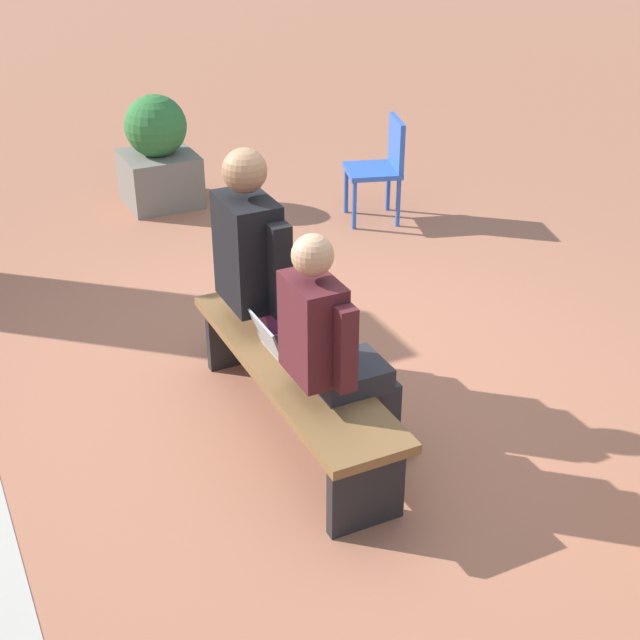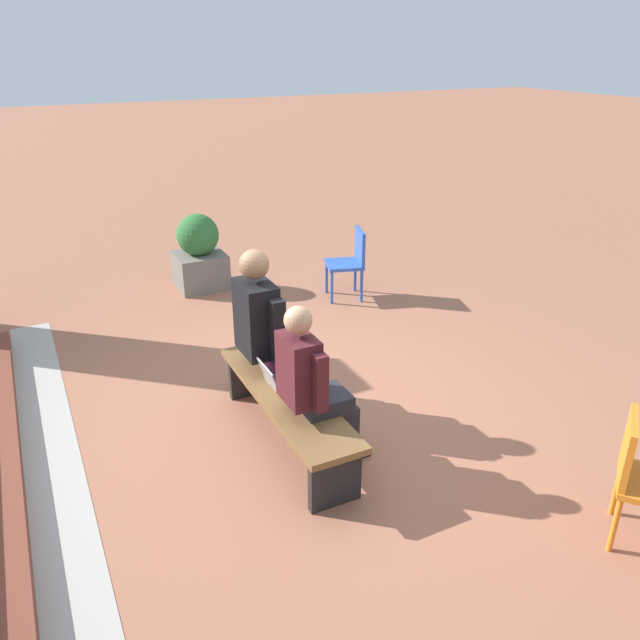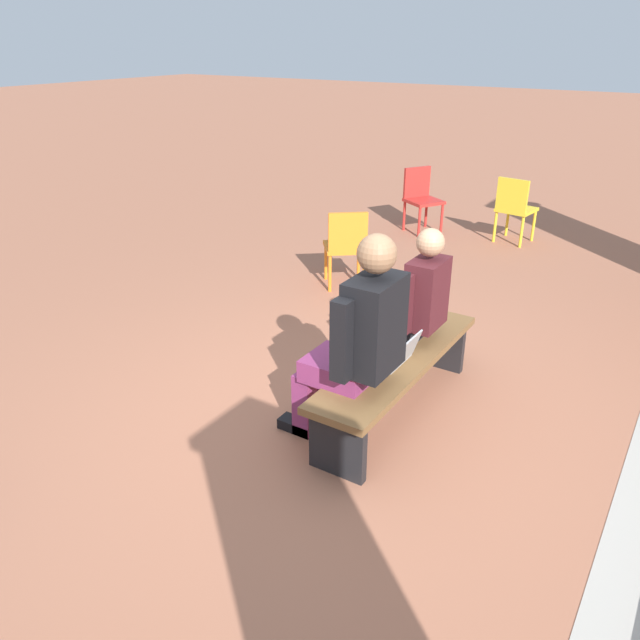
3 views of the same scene
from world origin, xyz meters
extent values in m
plane|color=#9E6047|center=(0.00, 0.00, 0.00)|extent=(60.00, 60.00, 0.00)
cube|color=brown|center=(-0.39, 0.23, 0.42)|extent=(1.80, 0.44, 0.05)
cube|color=black|center=(-1.19, 0.23, 0.20)|extent=(0.06, 0.37, 0.40)
cube|color=black|center=(0.41, 0.23, 0.20)|extent=(0.06, 0.37, 0.40)
cube|color=#232328|center=(-0.71, 0.07, 0.50)|extent=(0.30, 0.35, 0.12)
cube|color=#232328|center=(-0.79, -0.10, 0.23)|extent=(0.10, 0.11, 0.45)
cube|color=black|center=(-0.79, -0.16, 0.03)|extent=(0.10, 0.21, 0.06)
cube|color=#232328|center=(-0.64, -0.10, 0.23)|extent=(0.10, 0.11, 0.45)
cube|color=black|center=(-0.64, -0.16, 0.03)|extent=(0.10, 0.21, 0.06)
cube|color=#47191E|center=(-0.71, 0.27, 0.81)|extent=(0.33, 0.21, 0.49)
cube|color=#195133|center=(-0.71, 0.16, 0.78)|extent=(0.04, 0.01, 0.30)
cube|color=#47191E|center=(-0.93, 0.20, 0.79)|extent=(0.08, 0.09, 0.42)
cube|color=#47191E|center=(-0.50, 0.20, 0.79)|extent=(0.08, 0.09, 0.42)
sphere|color=tan|center=(-0.71, 0.27, 1.18)|extent=(0.19, 0.19, 0.19)
cube|color=#7F2D5B|center=(0.07, 0.04, 0.51)|extent=(0.36, 0.42, 0.15)
cube|color=#7F2D5B|center=(-0.02, -0.17, 0.23)|extent=(0.12, 0.13, 0.45)
cube|color=black|center=(-0.02, -0.24, 0.04)|extent=(0.12, 0.25, 0.07)
cube|color=#7F2D5B|center=(0.17, -0.17, 0.23)|extent=(0.12, 0.13, 0.45)
cube|color=black|center=(0.17, -0.24, 0.04)|extent=(0.12, 0.25, 0.07)
cube|color=black|center=(0.07, 0.27, 0.88)|extent=(0.40, 0.25, 0.59)
cube|color=black|center=(-0.18, 0.19, 0.86)|extent=(0.09, 0.11, 0.50)
cube|color=black|center=(0.33, 0.19, 0.86)|extent=(0.09, 0.11, 0.50)
sphere|color=#8C6647|center=(0.07, 0.27, 1.33)|extent=(0.23, 0.23, 0.23)
cube|color=#9EA0A5|center=(-0.30, 0.19, 0.46)|extent=(0.32, 0.22, 0.02)
cube|color=#2D2D33|center=(-0.30, 0.18, 0.47)|extent=(0.29, 0.15, 0.00)
cube|color=#9EA0A5|center=(-0.30, 0.33, 0.57)|extent=(0.32, 0.07, 0.19)
cube|color=#33519E|center=(-0.30, 0.32, 0.57)|extent=(0.28, 0.06, 0.17)
cube|color=red|center=(-4.61, -1.46, 0.42)|extent=(0.58, 0.58, 0.04)
cube|color=red|center=(-4.71, -1.62, 0.64)|extent=(0.36, 0.24, 0.40)
cylinder|color=red|center=(-4.36, -1.40, 0.20)|extent=(0.04, 0.04, 0.40)
cylinder|color=red|center=(-4.67, -1.21, 0.20)|extent=(0.04, 0.04, 0.40)
cylinder|color=red|center=(-4.55, -1.70, 0.20)|extent=(0.04, 0.04, 0.40)
cylinder|color=red|center=(-4.86, -1.52, 0.20)|extent=(0.04, 0.04, 0.40)
cube|color=orange|center=(-2.34, -1.35, 0.42)|extent=(0.59, 0.59, 0.04)
cube|color=orange|center=(-2.19, -1.23, 0.64)|extent=(0.28, 0.34, 0.40)
cylinder|color=orange|center=(-2.60, -1.32, 0.20)|extent=(0.04, 0.04, 0.40)
cylinder|color=orange|center=(-2.37, -1.60, 0.20)|extent=(0.04, 0.04, 0.40)
cylinder|color=orange|center=(-2.31, -1.09, 0.20)|extent=(0.04, 0.04, 0.40)
cylinder|color=orange|center=(-2.09, -1.37, 0.20)|extent=(0.04, 0.04, 0.40)
cube|color=gold|center=(-4.85, -0.28, 0.42)|extent=(0.47, 0.47, 0.04)
cube|color=gold|center=(-4.66, -0.31, 0.64)|extent=(0.10, 0.40, 0.40)
cylinder|color=gold|center=(-5.00, -0.08, 0.20)|extent=(0.04, 0.04, 0.40)
cylinder|color=gold|center=(-5.05, -0.44, 0.20)|extent=(0.04, 0.04, 0.40)
cylinder|color=gold|center=(-4.64, -0.13, 0.20)|extent=(0.04, 0.04, 0.40)
cylinder|color=gold|center=(-4.70, -0.49, 0.20)|extent=(0.04, 0.04, 0.40)
camera|label=1|loc=(-3.95, 1.80, 2.81)|focal=50.00mm
camera|label=2|loc=(-4.14, 1.80, 2.87)|focal=35.00mm
camera|label=3|loc=(3.07, 1.80, 2.46)|focal=35.00mm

